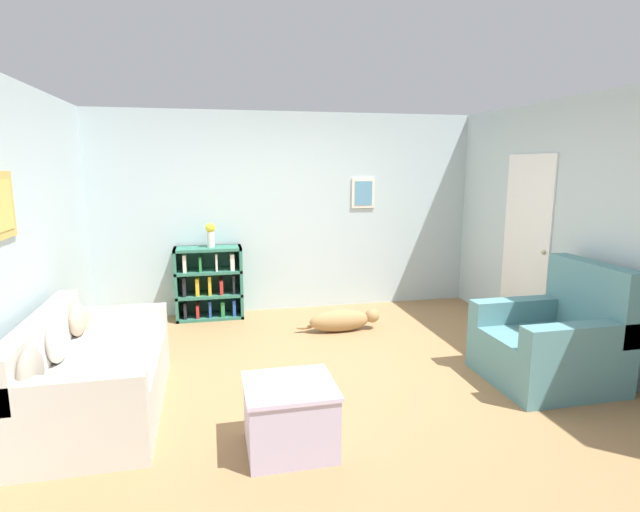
{
  "coord_description": "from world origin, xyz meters",
  "views": [
    {
      "loc": [
        -1.05,
        -4.29,
        1.94
      ],
      "look_at": [
        0.0,
        0.4,
        1.05
      ],
      "focal_mm": 28.0,
      "sensor_mm": 36.0,
      "label": 1
    }
  ],
  "objects_px": {
    "bookshelf": "(209,284)",
    "vase": "(211,233)",
    "dog": "(342,320)",
    "coffee_table": "(290,414)",
    "recliner_chair": "(554,342)",
    "couch": "(90,377)"
  },
  "relations": [
    {
      "from": "dog",
      "to": "coffee_table",
      "type": "bearing_deg",
      "value": -113.44
    },
    {
      "from": "bookshelf",
      "to": "vase",
      "type": "relative_size",
      "value": 3.0
    },
    {
      "from": "recliner_chair",
      "to": "dog",
      "type": "bearing_deg",
      "value": 131.13
    },
    {
      "from": "couch",
      "to": "dog",
      "type": "height_order",
      "value": "couch"
    },
    {
      "from": "dog",
      "to": "vase",
      "type": "distance_m",
      "value": 1.96
    },
    {
      "from": "bookshelf",
      "to": "coffee_table",
      "type": "bearing_deg",
      "value": -80.79
    },
    {
      "from": "dog",
      "to": "vase",
      "type": "bearing_deg",
      "value": 149.39
    },
    {
      "from": "coffee_table",
      "to": "vase",
      "type": "relative_size",
      "value": 2.01
    },
    {
      "from": "recliner_chair",
      "to": "dog",
      "type": "distance_m",
      "value": 2.3
    },
    {
      "from": "bookshelf",
      "to": "dog",
      "type": "xyz_separation_m",
      "value": [
        1.51,
        -0.89,
        -0.31
      ]
    },
    {
      "from": "coffee_table",
      "to": "vase",
      "type": "xyz_separation_m",
      "value": [
        -0.47,
        3.17,
        0.83
      ]
    },
    {
      "from": "dog",
      "to": "vase",
      "type": "relative_size",
      "value": 3.27
    },
    {
      "from": "couch",
      "to": "vase",
      "type": "xyz_separation_m",
      "value": [
        0.97,
        2.33,
        0.78
      ]
    },
    {
      "from": "couch",
      "to": "coffee_table",
      "type": "xyz_separation_m",
      "value": [
        1.44,
        -0.84,
        -0.05
      ]
    },
    {
      "from": "bookshelf",
      "to": "vase",
      "type": "xyz_separation_m",
      "value": [
        0.04,
        -0.02,
        0.64
      ]
    },
    {
      "from": "recliner_chair",
      "to": "couch",
      "type": "bearing_deg",
      "value": 176.27
    },
    {
      "from": "coffee_table",
      "to": "vase",
      "type": "distance_m",
      "value": 3.31
    },
    {
      "from": "coffee_table",
      "to": "recliner_chair",
      "type": "bearing_deg",
      "value": 13.03
    },
    {
      "from": "bookshelf",
      "to": "recliner_chair",
      "type": "relative_size",
      "value": 0.85
    },
    {
      "from": "couch",
      "to": "vase",
      "type": "height_order",
      "value": "vase"
    },
    {
      "from": "coffee_table",
      "to": "dog",
      "type": "relative_size",
      "value": 0.61
    },
    {
      "from": "vase",
      "to": "bookshelf",
      "type": "bearing_deg",
      "value": 156.53
    }
  ]
}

